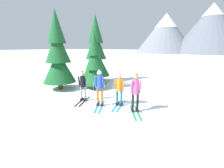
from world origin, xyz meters
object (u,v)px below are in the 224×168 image
skier_in_pink (136,90)px  pine_tree_mid (96,52)px  pine_tree_near (58,54)px  skier_in_black (83,85)px  pine_tree_far (95,63)px  skier_in_orange (119,88)px  skier_in_blue (100,85)px

skier_in_pink → pine_tree_mid: 7.06m
pine_tree_near → pine_tree_mid: size_ratio=0.97×
pine_tree_near → skier_in_pink: bearing=-10.8°
skier_in_black → pine_tree_far: (-0.92, 2.42, 0.92)m
skier_in_black → skier_in_pink: bearing=0.2°
skier_in_orange → pine_tree_far: size_ratio=0.42×
skier_in_orange → pine_tree_far: pine_tree_far is taller
skier_in_orange → pine_tree_near: pine_tree_near is taller
pine_tree_mid → skier_in_blue: bearing=-53.4°
pine_tree_far → pine_tree_near: bearing=-149.5°
skier_in_orange → pine_tree_far: 3.73m
skier_in_orange → pine_tree_mid: size_ratio=0.30×
pine_tree_far → skier_in_pink: bearing=-31.3°
pine_tree_far → skier_in_black: bearing=-69.1°
skier_in_blue → skier_in_orange: 1.00m
skier_in_blue → pine_tree_near: (-4.27, 1.33, 1.38)m
skier_in_black → skier_in_blue: size_ratio=0.92×
skier_in_black → skier_in_orange: bearing=10.0°
skier_in_black → pine_tree_near: (-3.05, 1.17, 1.54)m
skier_in_orange → pine_tree_mid: pine_tree_mid is taller
pine_tree_near → skier_in_orange: bearing=-9.0°
skier_in_blue → pine_tree_near: size_ratio=0.35×
skier_in_orange → pine_tree_far: (-2.98, 2.06, 0.90)m
skier_in_pink → pine_tree_near: (-6.09, 1.16, 1.42)m
skier_in_pink → pine_tree_mid: pine_tree_mid is taller
skier_in_blue → skier_in_orange: (0.84, 0.53, -0.14)m
skier_in_pink → pine_tree_far: bearing=148.7°
skier_in_orange → skier_in_pink: bearing=-19.6°
skier_in_pink → pine_tree_near: pine_tree_near is taller
skier_in_black → skier_in_pink: size_ratio=0.94×
skier_in_black → skier_in_blue: (1.22, -0.17, 0.15)m
skier_in_orange → skier_in_black: bearing=-170.0°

